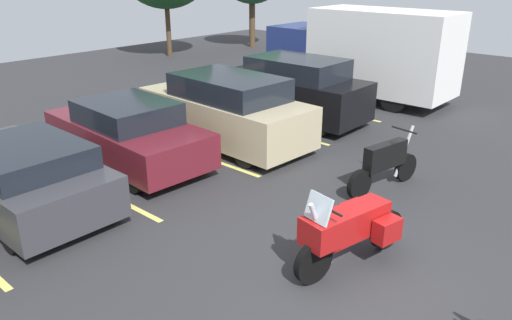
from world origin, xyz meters
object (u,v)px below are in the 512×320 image
car_black (293,89)px  box_truck (363,52)px  car_charcoal (21,175)px  car_maroon (127,133)px  motorcycle_touring (349,228)px  motorcycle_second (385,163)px  car_champagne (225,110)px

car_black → box_truck: size_ratio=0.70×
car_charcoal → car_maroon: size_ratio=0.97×
motorcycle_touring → car_charcoal: size_ratio=0.51×
motorcycle_second → car_black: car_black is taller
car_maroon → box_truck: bearing=-5.2°
car_black → box_truck: 3.81m
motorcycle_second → car_maroon: car_maroon is taller
motorcycle_touring → car_maroon: bearing=87.2°
car_maroon → car_charcoal: bearing=-170.2°
car_champagne → box_truck: size_ratio=0.75×
motorcycle_touring → car_charcoal: motorcycle_touring is taller
car_charcoal → box_truck: 11.91m
motorcycle_second → car_black: 5.31m
car_maroon → car_black: bearing=-7.3°
car_black → motorcycle_second: bearing=-121.2°
motorcycle_touring → car_charcoal: 6.21m
motorcycle_second → car_maroon: 5.86m
car_maroon → car_black: (5.40, -0.70, 0.19)m
car_maroon → car_champagne: bearing=-15.3°
box_truck → car_maroon: bearing=174.8°
car_champagne → car_maroon: bearing=164.7°
motorcycle_touring → box_truck: (9.45, 5.34, 0.92)m
car_champagne → box_truck: bearing=-1.2°
car_champagne → car_black: 2.86m
car_champagne → car_black: bearing=0.0°
motorcycle_touring → car_champagne: car_champagne is taller
car_charcoal → motorcycle_touring: bearing=-67.0°
motorcycle_second → car_champagne: size_ratio=0.42×
car_maroon → car_black: 5.45m
motorcycle_touring → motorcycle_second: motorcycle_touring is taller
motorcycle_touring → box_truck: bearing=29.5°
car_charcoal → car_champagne: size_ratio=0.89×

